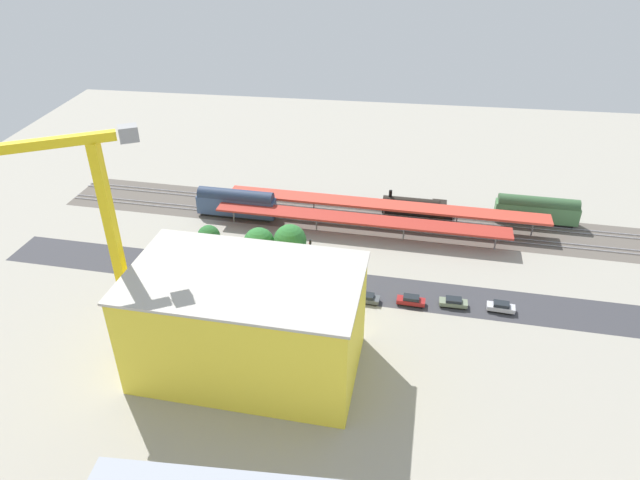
{
  "coord_description": "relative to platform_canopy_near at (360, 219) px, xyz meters",
  "views": [
    {
      "loc": [
        -9.92,
        87.43,
        60.48
      ],
      "look_at": [
        2.23,
        1.33,
        7.13
      ],
      "focal_mm": 32.29,
      "sensor_mm": 36.0,
      "label": 1
    }
  ],
  "objects": [
    {
      "name": "ground_plane",
      "position": [
        3.81,
        13.21,
        -3.71
      ],
      "size": [
        198.39,
        198.39,
        0.0
      ],
      "primitive_type": "plane",
      "color": "#9E998C",
      "rests_on": "ground"
    },
    {
      "name": "rail_bed",
      "position": [
        3.81,
        -7.35,
        -3.71
      ],
      "size": [
        124.62,
        21.56,
        0.01
      ],
      "primitive_type": "cube",
      "rotation": [
        0.0,
        0.0,
        -0.06
      ],
      "color": "#5B544C",
      "rests_on": "ground"
    },
    {
      "name": "street_asphalt",
      "position": [
        3.81,
        17.92,
        -3.71
      ],
      "size": [
        124.31,
        16.34,
        0.01
      ],
      "primitive_type": "cube",
      "rotation": [
        0.0,
        0.0,
        -0.06
      ],
      "color": "#38383D",
      "rests_on": "ground"
    },
    {
      "name": "track_rails",
      "position": [
        3.81,
        -7.35,
        -3.53
      ],
      "size": [
        123.78,
        15.15,
        0.12
      ],
      "color": "#9E9EA8",
      "rests_on": "ground"
    },
    {
      "name": "platform_canopy_near",
      "position": [
        0.0,
        0.0,
        0.0
      ],
      "size": [
        59.57,
        7.93,
        3.94
      ],
      "color": "#A82D23",
      "rests_on": "ground"
    },
    {
      "name": "platform_canopy_far",
      "position": [
        -4.58,
        -6.38,
        0.23
      ],
      "size": [
        67.12,
        8.28,
        4.21
      ],
      "color": "#C63D2D",
      "rests_on": "ground"
    },
    {
      "name": "locomotive",
      "position": [
        -11.66,
        -10.47,
        -1.89
      ],
      "size": [
        15.17,
        3.66,
        5.17
      ],
      "color": "black",
      "rests_on": "ground"
    },
    {
      "name": "passenger_coach",
      "position": [
        -36.32,
        -10.47,
        -0.57
      ],
      "size": [
        17.03,
        3.93,
        5.96
      ],
      "color": "black",
      "rests_on": "ground"
    },
    {
      "name": "freight_coach_far",
      "position": [
        26.73,
        -4.24,
        -0.39
      ],
      "size": [
        17.06,
        4.14,
        6.32
      ],
      "color": "black",
      "rests_on": "ground"
    },
    {
      "name": "parked_car_0",
      "position": [
        -25.42,
        21.3,
        -2.96
      ],
      "size": [
        4.73,
        2.21,
        1.69
      ],
      "color": "black",
      "rests_on": "ground"
    },
    {
      "name": "parked_car_1",
      "position": [
        -17.64,
        21.06,
        -3.01
      ],
      "size": [
        4.75,
        1.96,
        1.57
      ],
      "color": "black",
      "rests_on": "ground"
    },
    {
      "name": "parked_car_2",
      "position": [
        -10.53,
        21.61,
        -2.96
      ],
      "size": [
        4.88,
        2.06,
        1.7
      ],
      "color": "black",
      "rests_on": "ground"
    },
    {
      "name": "parked_car_3",
      "position": [
        -2.98,
        21.93,
        -3.02
      ],
      "size": [
        4.74,
        2.38,
        1.54
      ],
      "color": "black",
      "rests_on": "ground"
    },
    {
      "name": "construction_building",
      "position": [
        12.94,
        39.56,
        4.15
      ],
      "size": [
        32.43,
        20.09,
        15.73
      ],
      "primitive_type": "cube",
      "rotation": [
        0.0,
        0.0,
        -0.06
      ],
      "color": "yellow",
      "rests_on": "ground"
    },
    {
      "name": "construction_roof_slab",
      "position": [
        12.94,
        39.56,
        12.22
      ],
      "size": [
        33.07,
        20.72,
        0.4
      ],
      "primitive_type": "cube",
      "rotation": [
        0.0,
        0.0,
        -0.06
      ],
      "color": "#B7B2A8",
      "rests_on": "construction_building"
    },
    {
      "name": "tower_crane",
      "position": [
        33.36,
        37.84,
        16.54
      ],
      "size": [
        22.1,
        12.97,
        34.67
      ],
      "color": "gray",
      "rests_on": "ground"
    },
    {
      "name": "box_truck_0",
      "position": [
        8.48,
        24.69,
        -2.14
      ],
      "size": [
        9.72,
        2.84,
        3.19
      ],
      "color": "black",
      "rests_on": "ground"
    },
    {
      "name": "box_truck_1",
      "position": [
        20.81,
        26.18,
        -2.11
      ],
      "size": [
        9.55,
        2.98,
        3.22
      ],
      "color": "black",
      "rests_on": "ground"
    },
    {
      "name": "street_tree_0",
      "position": [
        27.19,
        12.95,
        1.39
      ],
      "size": [
        4.31,
        4.31,
        7.28
      ],
      "color": "brown",
      "rests_on": "ground"
    },
    {
      "name": "street_tree_1",
      "position": [
        11.83,
        12.76,
        1.72
      ],
      "size": [
        6.05,
        6.05,
        8.47
      ],
      "color": "brown",
      "rests_on": "ground"
    },
    {
      "name": "street_tree_2",
      "position": [
        17.64,
        13.06,
        0.87
      ],
      "size": [
        5.81,
        5.81,
        7.49
      ],
      "color": "brown",
      "rests_on": "ground"
    },
    {
      "name": "traffic_light",
      "position": [
        7.95,
        13.55,
        0.54
      ],
      "size": [
        0.5,
        0.36,
        6.4
      ],
      "color": "#333333",
      "rests_on": "ground"
    }
  ]
}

